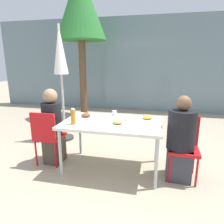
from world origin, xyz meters
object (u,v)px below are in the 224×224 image
closed_umbrella (60,58)px  salad_bowl (129,118)px  chair_left (47,134)px  tree_behind_left (80,6)px  person_right (180,141)px  drinking_cup (114,113)px  person_left (52,128)px  bottle (73,117)px  chair_right (184,142)px

closed_umbrella → salad_bowl: closed_umbrella is taller
chair_left → tree_behind_left: tree_behind_left is taller
salad_bowl → tree_behind_left: (-1.73, 2.63, 2.27)m
salad_bowl → tree_behind_left: 3.88m
person_right → drinking_cup: person_right is taller
person_left → chair_left: bearing=-122.0°
person_right → person_left: bearing=1.4°
chair_left → closed_umbrella: closed_umbrella is taller
bottle → salad_bowl: bearing=28.2°
person_left → salad_bowl: size_ratio=6.77×
drinking_cup → person_right: bearing=-21.6°
chair_left → salad_bowl: 1.31m
bottle → chair_left: bearing=164.7°
chair_left → person_left: 0.12m
chair_right → drinking_cup: (-1.06, 0.32, 0.28)m
chair_left → chair_right: 2.05m
drinking_cup → salad_bowl: size_ratio=0.45×
chair_left → tree_behind_left: bearing=99.1°
person_right → closed_umbrella: closed_umbrella is taller
drinking_cup → chair_left: bearing=-155.7°
person_right → bottle: size_ratio=5.21×
chair_left → tree_behind_left: size_ratio=0.22×
salad_bowl → person_left: bearing=-171.7°
chair_left → person_right: size_ratio=0.74×
person_left → chair_right: bearing=0.9°
closed_umbrella → chair_left: bearing=-77.7°
drinking_cup → tree_behind_left: bearing=120.7°
tree_behind_left → salad_bowl: bearing=-56.8°
drinking_cup → person_left: bearing=-158.7°
chair_right → bottle: (-1.53, -0.26, 0.35)m
chair_right → person_right: person_right is taller
chair_right → person_right: size_ratio=0.74×
chair_right → tree_behind_left: 4.52m
closed_umbrella → drinking_cup: closed_umbrella is taller
person_left → drinking_cup: bearing=21.0°
chair_left → person_left: (0.05, 0.08, 0.07)m
salad_bowl → tree_behind_left: tree_behind_left is taller
person_left → chair_right: (2.00, 0.04, -0.07)m
closed_umbrella → salad_bowl: (1.48, -0.81, -0.89)m
closed_umbrella → drinking_cup: size_ratio=28.36×
chair_left → person_right: (1.99, 0.04, 0.04)m
closed_umbrella → salad_bowl: bearing=-28.5°
closed_umbrella → tree_behind_left: tree_behind_left is taller
chair_right → drinking_cup: size_ratio=10.78×
person_left → salad_bowl: bearing=8.0°
chair_left → chair_right: bearing=3.1°
person_left → person_right: person_left is taller
bottle → drinking_cup: bottle is taller
person_left → closed_umbrella: bearing=105.8°
chair_left → drinking_cup: size_ratio=10.78×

